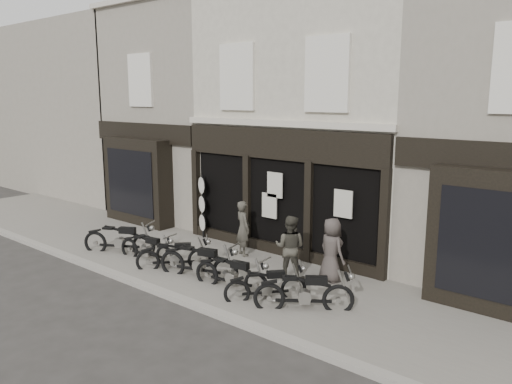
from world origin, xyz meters
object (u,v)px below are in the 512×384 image
Objects in this scene: motorcycle_0 at (120,242)px; advert_sign_post at (202,209)px; man_centre at (290,247)px; motorcycle_6 at (305,296)px; man_right at (332,250)px; motorcycle_3 at (199,265)px; motorcycle_2 at (175,258)px; motorcycle_1 at (147,251)px; motorcycle_5 at (267,288)px; motorcycle_4 at (232,277)px; man_left at (243,228)px.

advert_sign_post reaches higher than motorcycle_0.
man_centre is at bearing -12.53° from motorcycle_0.
advert_sign_post reaches higher than motorcycle_6.
man_right is at bearing -10.50° from motorcycle_0.
motorcycle_3 is 3.48m from man_right.
motorcycle_3 is 2.43m from man_centre.
motorcycle_2 is at bearing 160.47° from motorcycle_3.
motorcycle_3 is at bearing -9.40° from motorcycle_1.
motorcycle_5 is 1.61m from man_centre.
advert_sign_post reaches higher than motorcycle_2.
man_right is 5.51m from advert_sign_post.
man_right reaches higher than motorcycle_5.
motorcycle_6 is at bearing 116.36° from man_centre.
motorcycle_4 is at bearing -28.25° from motorcycle_0.
advert_sign_post is at bearing 74.66° from motorcycle_2.
motorcycle_2 is 2.24m from motorcycle_4.
motorcycle_0 is at bearing -81.38° from advert_sign_post.
man_left is 3.17m from man_right.
motorcycle_6 is (6.69, 0.15, -0.01)m from motorcycle_0.
motorcycle_0 is at bearing 176.21° from motorcycle_1.
motorcycle_6 is at bearing 123.99° from man_right.
man_right reaches higher than motorcycle_1.
motorcycle_4 is 1.29× the size of motorcycle_5.
motorcycle_6 is at bearing -46.02° from motorcycle_2.
man_centre is (-1.41, 1.37, 0.53)m from motorcycle_6.
motorcycle_0 is 1.28× the size of man_right.
motorcycle_1 is at bearing -24.10° from motorcycle_0.
motorcycle_0 is 1.05× the size of motorcycle_1.
motorcycle_4 is 2.72m from man_left.
motorcycle_5 is at bearing -4.51° from advert_sign_post.
advert_sign_post is (-2.29, 0.55, 0.15)m from man_left.
motorcycle_0 is at bearing -3.51° from man_centre.
man_left is 0.73× the size of advert_sign_post.
motorcycle_5 is (5.67, 0.06, -0.06)m from motorcycle_0.
motorcycle_5 is at bearing 94.14° from man_right.
man_left is (1.87, 2.11, 0.56)m from motorcycle_1.
motorcycle_4 is 1.29× the size of man_right.
advert_sign_post is at bearing -34.90° from man_centre.
motorcycle_6 is (5.50, 0.06, 0.04)m from motorcycle_1.
motorcycle_1 is 0.95× the size of motorcycle_4.
motorcycle_1 is at bearing 134.94° from motorcycle_2.
man_centre is (2.92, 1.39, 0.56)m from motorcycle_2.
motorcycle_4 is (2.24, -0.10, 0.01)m from motorcycle_2.
motorcycle_3 is 1.18m from motorcycle_4.
advert_sign_post is at bearing 118.71° from motorcycle_3.
motorcycle_3 is 2.24m from man_left.
motorcycle_6 reaches higher than motorcycle_2.
motorcycle_3 is at bearing -27.74° from motorcycle_0.
man_left is at bearing 114.22° from motorcycle_6.
motorcycle_1 is at bearing 41.15° from man_right.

